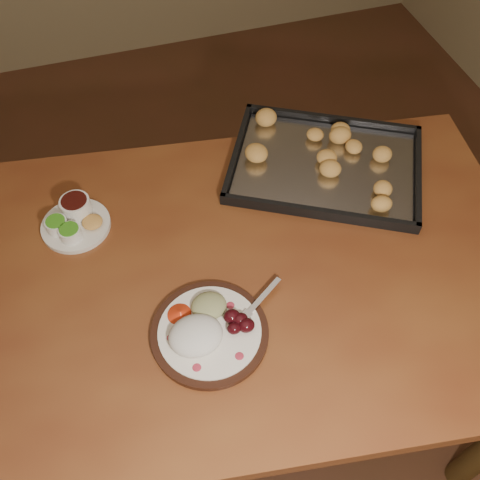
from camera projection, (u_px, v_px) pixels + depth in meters
name	position (u px, v px, depth m)	size (l,w,h in m)	color
ground	(153.00, 384.00, 1.86)	(4.00, 4.00, 0.00)	#552B1D
dining_table	(220.00, 294.00, 1.32)	(1.61, 1.10, 0.75)	brown
dinner_plate	(206.00, 330.00, 1.13)	(0.32, 0.25, 0.06)	black
condiment_saucer	(74.00, 220.00, 1.31)	(0.17, 0.17, 0.06)	silver
baking_tray	(325.00, 164.00, 1.44)	(0.62, 0.56, 0.05)	black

